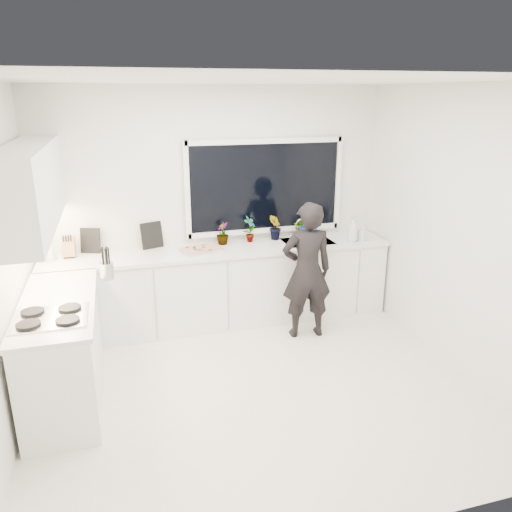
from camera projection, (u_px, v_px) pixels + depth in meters
name	position (u px, v px, depth m)	size (l,w,h in m)	color
floor	(257.00, 388.00, 4.64)	(4.00, 3.50, 0.02)	beige
wall_back	(215.00, 206.00, 5.82)	(4.00, 0.02, 2.70)	white
wall_right	(460.00, 231.00, 4.74)	(0.02, 3.50, 2.70)	white
ceiling	(257.00, 78.00, 3.79)	(4.00, 3.50, 0.02)	white
window	(265.00, 187.00, 5.89)	(1.80, 0.02, 1.00)	black
base_cabinets_back	(223.00, 288.00, 5.83)	(3.92, 0.58, 0.88)	white
base_cabinets_left	(64.00, 352.00, 4.38)	(0.58, 1.60, 0.88)	white
countertop_back	(222.00, 250.00, 5.67)	(3.94, 0.62, 0.04)	silver
countertop_left	(57.00, 304.00, 4.24)	(0.62, 1.60, 0.04)	silver
upper_cabinets	(32.00, 186.00, 4.23)	(0.34, 2.10, 0.70)	white
sink	(308.00, 245.00, 5.97)	(0.58, 0.42, 0.14)	silver
faucet	(302.00, 228.00, 6.10)	(0.03, 0.03, 0.22)	silver
stovetop	(50.00, 317.00, 3.90)	(0.56, 0.48, 0.03)	black
person	(307.00, 271.00, 5.42)	(0.56, 0.37, 1.53)	black
pizza_tray	(201.00, 250.00, 5.58)	(0.41, 0.30, 0.03)	silver
pizza	(201.00, 248.00, 5.57)	(0.37, 0.27, 0.01)	#AF1F17
watering_can	(305.00, 232.00, 6.08)	(0.14, 0.14, 0.13)	blue
paper_towel_roll	(47.00, 248.00, 5.24)	(0.11, 0.11, 0.26)	white
knife_block	(69.00, 247.00, 5.34)	(0.13, 0.10, 0.22)	#9E7149
utensil_crock	(107.00, 271.00, 4.73)	(0.13, 0.13, 0.16)	#BABABF
picture_frame_large	(90.00, 241.00, 5.48)	(0.22, 0.02, 0.28)	black
picture_frame_small	(152.00, 235.00, 5.65)	(0.25, 0.02, 0.30)	black
herb_plants	(273.00, 229.00, 5.95)	(1.24, 0.30, 0.31)	#26662D
soap_bottles	(355.00, 229.00, 5.91)	(0.27, 0.15, 0.32)	#D8BF66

